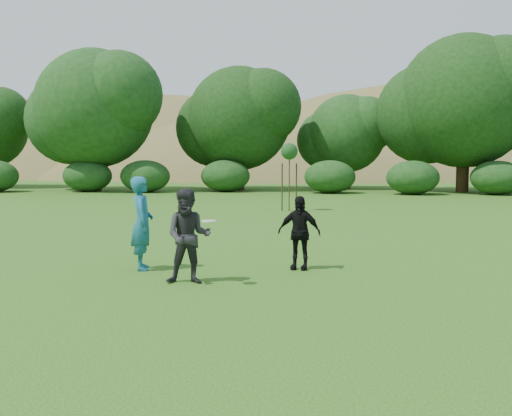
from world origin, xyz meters
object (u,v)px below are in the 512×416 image
(player_grey, at_px, (188,236))
(player_black, at_px, (299,233))
(sapling, at_px, (289,153))
(player_teal, at_px, (142,223))

(player_grey, xyz_separation_m, player_black, (2.00, 1.69, -0.12))
(player_grey, xyz_separation_m, sapling, (1.00, 15.13, 1.52))
(player_black, distance_m, sapling, 13.58)
(player_teal, height_order, player_grey, player_teal)
(player_black, xyz_separation_m, sapling, (-1.01, 13.45, 1.64))
(sapling, bearing_deg, player_grey, -93.76)
(player_black, bearing_deg, sapling, 104.83)
(player_grey, relative_size, player_black, 1.15)
(player_grey, bearing_deg, sapling, 81.28)
(player_grey, relative_size, sapling, 0.63)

